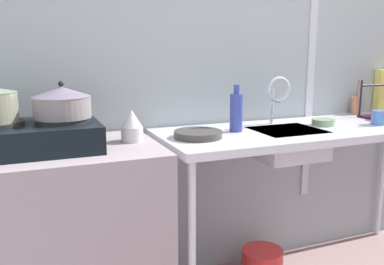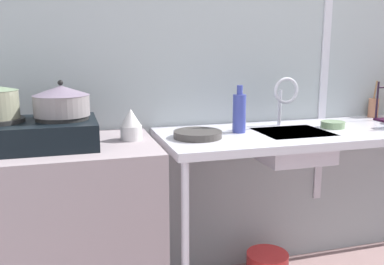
{
  "view_description": "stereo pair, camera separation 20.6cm",
  "coord_description": "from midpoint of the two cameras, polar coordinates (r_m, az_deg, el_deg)",
  "views": [
    {
      "loc": [
        -1.56,
        -0.59,
        1.35
      ],
      "look_at": [
        -0.79,
        1.29,
        0.94
      ],
      "focal_mm": 39.06,
      "sensor_mm": 36.0,
      "label": 1
    },
    {
      "loc": [
        -1.37,
        -0.66,
        1.35
      ],
      "look_at": [
        -0.79,
        1.29,
        0.94
      ],
      "focal_mm": 39.06,
      "sensor_mm": 36.0,
      "label": 2
    }
  ],
  "objects": [
    {
      "name": "pot_on_right_burner",
      "position": [
        1.92,
        -20.31,
        3.89
      ],
      "size": [
        0.25,
        0.25,
        0.16
      ],
      "color": "slate",
      "rests_on": "stove"
    },
    {
      "name": "wall_metal_strip",
      "position": [
        2.74,
        14.07,
        12.8
      ],
      "size": [
        0.05,
        0.01,
        2.08
      ],
      "primitive_type": "cube",
      "color": "silver"
    },
    {
      "name": "small_bowl_on_drainboard",
      "position": [
        2.46,
        15.23,
        1.35
      ],
      "size": [
        0.13,
        0.13,
        0.04
      ],
      "primitive_type": "cylinder",
      "color": "gray",
      "rests_on": "counter_sink"
    },
    {
      "name": "bucket_on_floor",
      "position": [
        2.6,
        7.21,
        -17.48
      ],
      "size": [
        0.24,
        0.24,
        0.19
      ],
      "primitive_type": "cylinder",
      "color": "red",
      "rests_on": "ground"
    },
    {
      "name": "frying_pan",
      "position": [
        2.05,
        -2.05,
        -0.27
      ],
      "size": [
        0.24,
        0.24,
        0.03
      ],
      "primitive_type": "cylinder",
      "color": "#383532",
      "rests_on": "counter_sink"
    },
    {
      "name": "bottle_by_sink",
      "position": [
        2.19,
        3.39,
        2.82
      ],
      "size": [
        0.07,
        0.07,
        0.25
      ],
      "color": "#323C8C",
      "rests_on": "counter_sink"
    },
    {
      "name": "cup_by_rack",
      "position": [
        2.59,
        22.17,
        1.87
      ],
      "size": [
        0.09,
        0.09,
        0.08
      ],
      "primitive_type": "cylinder",
      "color": "#416BAF",
      "rests_on": "counter_sink"
    },
    {
      "name": "utensil_jar",
      "position": [
        2.94,
        19.62,
        3.54
      ],
      "size": [
        0.06,
        0.06,
        0.23
      ],
      "color": "#A3684B",
      "rests_on": "counter_sink"
    },
    {
      "name": "wall_back",
      "position": [
        2.7,
        10.68,
        10.21
      ],
      "size": [
        5.06,
        0.1,
        2.6
      ],
      "primitive_type": "cube",
      "color": "#97A0A3",
      "rests_on": "ground"
    },
    {
      "name": "sink_basin",
      "position": [
        2.31,
        10.33,
        -1.53
      ],
      "size": [
        0.36,
        0.32,
        0.15
      ],
      "primitive_type": "cube",
      "color": "silver",
      "rests_on": "counter_sink"
    },
    {
      "name": "faucet",
      "position": [
        2.39,
        9.21,
        5.38
      ],
      "size": [
        0.15,
        0.08,
        0.28
      ],
      "color": "silver",
      "rests_on": "counter_sink"
    },
    {
      "name": "stove",
      "position": [
        1.94,
        -24.03,
        -0.52
      ],
      "size": [
        0.57,
        0.4,
        0.13
      ],
      "color": "black",
      "rests_on": "counter_concrete"
    },
    {
      "name": "counter_concrete",
      "position": [
        2.11,
        -22.75,
        -14.51
      ],
      "size": [
        1.1,
        0.62,
        0.92
      ],
      "primitive_type": "cube",
      "color": "gray",
      "rests_on": "ground"
    },
    {
      "name": "percolator",
      "position": [
        2.0,
        -11.16,
        0.84
      ],
      "size": [
        0.1,
        0.1,
        0.15
      ],
      "color": "beige",
      "rests_on": "counter_concrete"
    },
    {
      "name": "counter_sink",
      "position": [
        2.42,
        13.86,
        -0.69
      ],
      "size": [
        1.78,
        0.62,
        0.92
      ],
      "color": "silver",
      "rests_on": "ground"
    }
  ]
}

